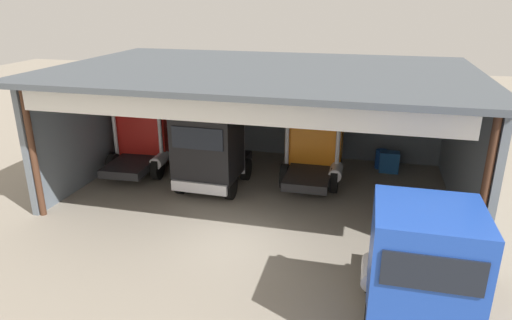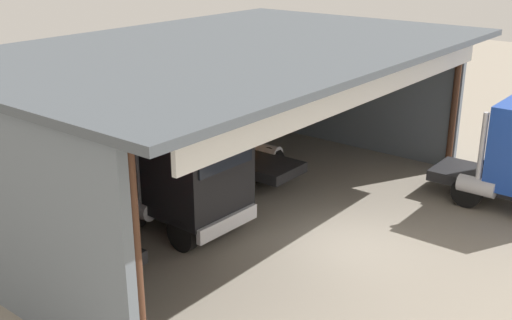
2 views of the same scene
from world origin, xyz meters
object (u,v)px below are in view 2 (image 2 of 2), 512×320
truck_black_center_right_bay (192,171)px  oil_drum (234,132)px  tool_cart (247,132)px  truck_orange_center_bay (220,126)px  truck_red_center_left_bay (32,202)px

truck_black_center_right_bay → oil_drum: bearing=-146.4°
tool_cart → truck_orange_center_bay: bearing=-155.5°
truck_black_center_right_bay → truck_orange_center_bay: truck_black_center_right_bay is taller
truck_red_center_left_bay → truck_black_center_right_bay: (3.96, -2.07, 0.20)m
tool_cart → truck_red_center_left_bay: bearing=-169.9°
oil_drum → tool_cart: tool_cart is taller
truck_orange_center_bay → tool_cart: bearing=24.0°
truck_orange_center_bay → tool_cart: truck_orange_center_bay is taller
oil_drum → truck_black_center_right_bay: bearing=-147.8°
truck_red_center_left_bay → truck_orange_center_bay: truck_orange_center_bay is taller
truck_orange_center_bay → oil_drum: 3.89m
truck_orange_center_bay → tool_cart: size_ratio=4.81×
truck_red_center_left_bay → oil_drum: (11.16, 2.48, -1.25)m
tool_cart → truck_black_center_right_bay: bearing=-151.4°
tool_cart → oil_drum: bearing=131.1°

